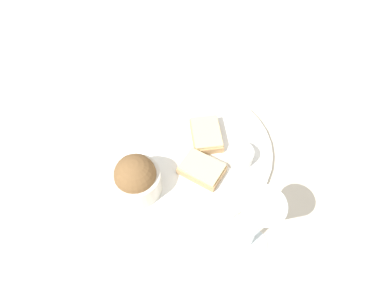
% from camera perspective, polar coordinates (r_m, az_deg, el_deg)
% --- Properties ---
extents(ground_plane, '(4.00, 4.00, 0.00)m').
position_cam_1_polar(ground_plane, '(0.84, -0.00, -1.31)').
color(ground_plane, beige).
extents(dinner_plate, '(0.36, 0.36, 0.01)m').
position_cam_1_polar(dinner_plate, '(0.83, -0.00, -1.04)').
color(dinner_plate, white).
rests_on(dinner_plate, ground_plane).
extents(salad_bowl, '(0.10, 0.10, 0.10)m').
position_cam_1_polar(salad_bowl, '(0.75, -8.52, -5.15)').
color(salad_bowl, silver).
rests_on(salad_bowl, dinner_plate).
extents(sauce_ramekin, '(0.06, 0.06, 0.03)m').
position_cam_1_polar(sauce_ramekin, '(0.80, 7.33, -1.70)').
color(sauce_ramekin, white).
rests_on(sauce_ramekin, dinner_plate).
extents(cheese_toast_near, '(0.11, 0.09, 0.03)m').
position_cam_1_polar(cheese_toast_near, '(0.83, 2.20, 1.45)').
color(cheese_toast_near, tan).
rests_on(cheese_toast_near, dinner_plate).
extents(cheese_toast_far, '(0.11, 0.10, 0.03)m').
position_cam_1_polar(cheese_toast_far, '(0.78, 1.52, -3.83)').
color(cheese_toast_far, tan).
rests_on(cheese_toast_far, dinner_plate).
extents(wine_glass, '(0.07, 0.07, 0.18)m').
position_cam_1_polar(wine_glass, '(0.64, 10.41, -10.96)').
color(wine_glass, silver).
rests_on(wine_glass, ground_plane).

